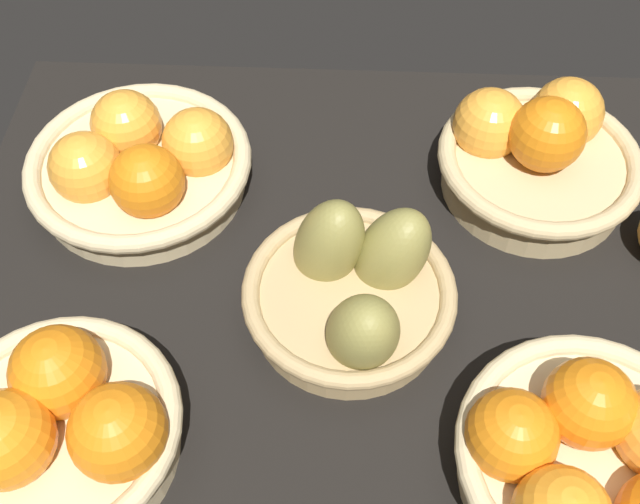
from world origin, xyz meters
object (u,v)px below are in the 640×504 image
Objects in this scene: basket_near_right at (140,164)px; basket_near_left at (535,153)px; basket_far_right at (60,428)px; basket_far_left at (591,463)px; basket_center_pears at (353,288)px.

basket_near_right is 1.12× the size of basket_near_left.
basket_near_left reaches higher than basket_near_right.
basket_far_left is (-45.02, 1.18, -0.02)cm from basket_far_right.
basket_far_right is 0.95× the size of basket_near_left.
basket_far_right is 0.85× the size of basket_near_right.
basket_far_right is 57.25cm from basket_near_left.
basket_near_left reaches higher than basket_far_right.
basket_center_pears is (20.35, 18.93, -0.60)cm from basket_near_left.
basket_near_left is at bearing -176.17° from basket_near_right.
basket_near_right is at bearing 3.83° from basket_near_left.
basket_center_pears reaches higher than basket_far_right.
basket_near_right is 1.16× the size of basket_center_pears.
basket_near_right is at bearing -33.24° from basket_center_pears.
basket_far_left reaches higher than basket_near_right.
basket_near_left is at bearing -142.18° from basket_far_right.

